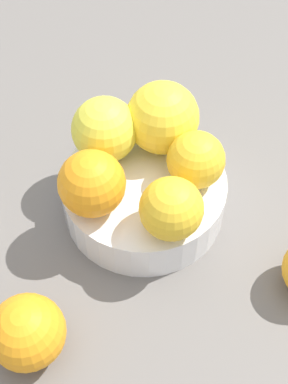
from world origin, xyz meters
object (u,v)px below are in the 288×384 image
(orange_in_bowl_0, at_px, (163,118))
(orange_in_bowl_2, at_px, (105,130))
(orange_in_bowl_4, at_px, (92,184))
(fruit_bowl, at_px, (144,195))
(orange_in_bowl_1, at_px, (196,161))
(orange_in_bowl_3, at_px, (171,209))
(orange_loose_1, at_px, (27,332))

(orange_in_bowl_0, relative_size, orange_in_bowl_2, 1.11)
(orange_in_bowl_0, height_order, orange_in_bowl_4, orange_in_bowl_0)
(fruit_bowl, relative_size, orange_in_bowl_1, 2.93)
(fruit_bowl, relative_size, orange_in_bowl_0, 2.25)
(orange_in_bowl_2, bearing_deg, fruit_bowl, 132.60)
(orange_in_bowl_3, bearing_deg, orange_loose_1, 35.35)
(fruit_bowl, distance_m, orange_in_bowl_0, 0.09)
(orange_in_bowl_1, distance_m, orange_in_bowl_3, 0.07)
(fruit_bowl, bearing_deg, orange_in_bowl_2, -47.40)
(orange_in_bowl_1, bearing_deg, orange_in_bowl_0, -60.56)
(fruit_bowl, bearing_deg, orange_in_bowl_0, -113.14)
(fruit_bowl, bearing_deg, orange_in_bowl_1, 179.08)
(orange_in_bowl_0, distance_m, orange_in_bowl_4, 0.11)
(fruit_bowl, xyz_separation_m, orange_in_bowl_4, (0.05, 0.03, 0.06))
(orange_in_bowl_3, distance_m, orange_loose_1, 0.18)
(fruit_bowl, distance_m, orange_in_bowl_2, 0.09)
(fruit_bowl, distance_m, orange_in_bowl_3, 0.09)
(orange_in_bowl_1, distance_m, orange_in_bowl_4, 0.11)
(fruit_bowl, bearing_deg, orange_loose_1, 54.12)
(orange_in_bowl_0, bearing_deg, orange_in_bowl_4, 47.05)
(orange_in_bowl_2, bearing_deg, orange_in_bowl_1, 154.80)
(fruit_bowl, xyz_separation_m, orange_in_bowl_0, (-0.02, -0.05, 0.07))
(orange_in_bowl_0, height_order, orange_loose_1, orange_in_bowl_0)
(orange_in_bowl_0, distance_m, orange_loose_1, 0.27)
(orange_in_bowl_1, relative_size, orange_loose_1, 0.86)
(orange_in_bowl_4, xyz_separation_m, orange_loose_1, (0.06, 0.13, -0.05))
(orange_in_bowl_2, height_order, orange_loose_1, orange_in_bowl_2)
(orange_in_bowl_4, relative_size, orange_loose_1, 0.96)
(fruit_bowl, xyz_separation_m, orange_loose_1, (0.12, 0.16, 0.01))
(orange_in_bowl_2, bearing_deg, orange_loose_1, 69.52)
(orange_in_bowl_3, bearing_deg, orange_in_bowl_4, -23.35)
(orange_in_bowl_0, xyz_separation_m, orange_in_bowl_2, (0.06, 0.01, -0.00))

